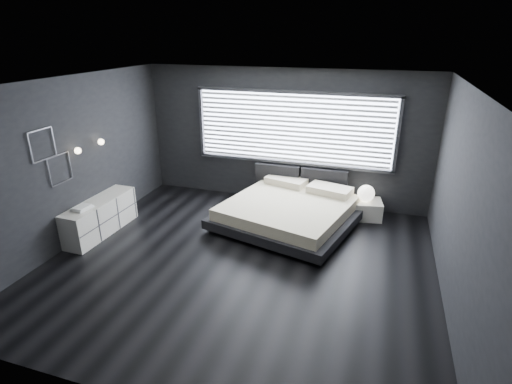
% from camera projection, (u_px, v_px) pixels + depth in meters
% --- Properties ---
extents(room, '(6.04, 6.00, 2.80)m').
position_uv_depth(room, '(238.00, 181.00, 5.89)').
color(room, black).
rests_on(room, ground).
extents(window, '(4.14, 0.09, 1.52)m').
position_uv_depth(window, '(293.00, 129.00, 8.14)').
color(window, white).
rests_on(window, ground).
extents(headboard, '(1.96, 0.16, 0.52)m').
position_uv_depth(headboard, '(300.00, 178.00, 8.42)').
color(headboard, black).
rests_on(headboard, ground).
extents(sconce_near, '(0.18, 0.11, 0.11)m').
position_uv_depth(sconce_near, '(78.00, 151.00, 6.67)').
color(sconce_near, silver).
rests_on(sconce_near, ground).
extents(sconce_far, '(0.18, 0.11, 0.11)m').
position_uv_depth(sconce_far, '(101.00, 142.00, 7.20)').
color(sconce_far, silver).
rests_on(sconce_far, ground).
extents(wall_art_upper, '(0.01, 0.48, 0.48)m').
position_uv_depth(wall_art_upper, '(42.00, 145.00, 6.08)').
color(wall_art_upper, '#47474C').
rests_on(wall_art_upper, ground).
extents(wall_art_lower, '(0.01, 0.48, 0.48)m').
position_uv_depth(wall_art_lower, '(60.00, 169.00, 6.47)').
color(wall_art_lower, '#47474C').
rests_on(wall_art_lower, ground).
extents(bed, '(2.85, 2.78, 0.61)m').
position_uv_depth(bed, '(289.00, 211.00, 7.60)').
color(bed, black).
rests_on(bed, ground).
extents(nightstand, '(0.69, 0.61, 0.36)m').
position_uv_depth(nightstand, '(365.00, 209.00, 7.91)').
color(nightstand, white).
rests_on(nightstand, ground).
extents(orb_lamp, '(0.33, 0.33, 0.33)m').
position_uv_depth(orb_lamp, '(366.00, 193.00, 7.77)').
color(orb_lamp, white).
rests_on(orb_lamp, nightstand).
extents(dresser, '(0.48, 1.59, 0.63)m').
position_uv_depth(dresser, '(101.00, 217.00, 7.27)').
color(dresser, white).
rests_on(dresser, ground).
extents(book_stack, '(0.27, 0.34, 0.06)m').
position_uv_depth(book_stack, '(82.00, 208.00, 6.80)').
color(book_stack, white).
rests_on(book_stack, dresser).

